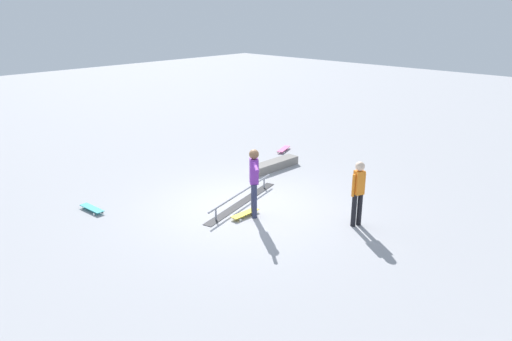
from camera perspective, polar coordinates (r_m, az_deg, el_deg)
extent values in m
plane|color=#9E9EA3|center=(11.79, -1.37, -4.59)|extent=(60.00, 60.00, 0.00)
cube|color=black|center=(12.10, -1.72, -3.91)|extent=(3.11, 1.01, 0.01)
cylinder|color=gray|center=(13.01, 0.99, -1.53)|extent=(0.04, 0.04, 0.30)
cylinder|color=gray|center=(11.13, -4.91, -5.33)|extent=(0.04, 0.04, 0.30)
cylinder|color=gray|center=(11.99, -1.73, -2.62)|extent=(2.91, 0.79, 0.05)
cube|color=gray|center=(14.60, 2.34, 0.72)|extent=(1.75, 0.46, 0.26)
cylinder|color=#2D3351|center=(11.09, -0.19, -3.77)|extent=(0.17, 0.17, 0.85)
cylinder|color=#2D3351|center=(11.25, -0.29, -3.44)|extent=(0.17, 0.17, 0.85)
cube|color=purple|center=(10.91, -0.25, -0.09)|extent=(0.29, 0.29, 0.60)
sphere|color=brown|center=(10.78, -0.25, 2.00)|extent=(0.23, 0.23, 0.23)
cylinder|color=purple|center=(10.46, 0.00, 0.38)|extent=(0.42, 0.49, 0.08)
cylinder|color=purple|center=(11.21, -0.48, 1.67)|extent=(0.42, 0.49, 0.08)
cube|color=yellow|center=(11.31, -1.35, -5.21)|extent=(0.80, 0.20, 0.02)
cylinder|color=white|center=(11.59, -0.80, -4.88)|extent=(0.05, 0.03, 0.05)
cylinder|color=white|center=(11.44, 0.03, -5.21)|extent=(0.05, 0.03, 0.05)
cylinder|color=white|center=(11.24, -2.74, -5.70)|extent=(0.05, 0.03, 0.05)
cylinder|color=white|center=(11.09, -1.92, -6.05)|extent=(0.05, 0.03, 0.05)
cylinder|color=black|center=(10.93, 11.83, -4.77)|extent=(0.15, 0.15, 0.78)
cylinder|color=black|center=(11.02, 12.49, -4.62)|extent=(0.15, 0.15, 0.78)
cube|color=orange|center=(10.73, 12.40, -1.43)|extent=(0.26, 0.24, 0.55)
sphere|color=beige|center=(10.60, 12.55, 0.50)|extent=(0.21, 0.21, 0.21)
cylinder|color=orange|center=(10.67, 11.79, -1.79)|extent=(0.09, 0.09, 0.52)
cylinder|color=orange|center=(10.82, 12.98, -1.57)|extent=(0.09, 0.09, 0.52)
cube|color=#E05993|center=(16.44, 3.39, 2.66)|extent=(0.82, 0.46, 0.02)
cylinder|color=white|center=(16.17, 3.43, 2.18)|extent=(0.06, 0.05, 0.05)
cylinder|color=white|center=(16.25, 2.67, 2.27)|extent=(0.06, 0.05, 0.05)
cylinder|color=white|center=(16.66, 4.08, 2.68)|extent=(0.06, 0.05, 0.05)
cylinder|color=white|center=(16.74, 3.34, 2.77)|extent=(0.06, 0.05, 0.05)
cube|color=teal|center=(12.28, -19.35, -4.33)|extent=(0.25, 0.81, 0.02)
cylinder|color=white|center=(12.47, -20.43, -4.36)|extent=(0.03, 0.06, 0.05)
cylinder|color=white|center=(12.57, -19.53, -4.06)|extent=(0.03, 0.06, 0.05)
cylinder|color=white|center=(12.03, -19.10, -5.07)|extent=(0.03, 0.06, 0.05)
cylinder|color=white|center=(12.13, -18.19, -4.75)|extent=(0.03, 0.06, 0.05)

